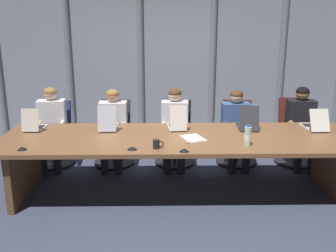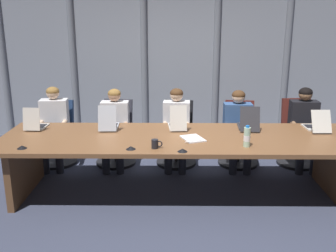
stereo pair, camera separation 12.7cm
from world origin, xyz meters
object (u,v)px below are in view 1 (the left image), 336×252
object	(u,v)px
laptop_left_mid	(108,124)
laptop_center	(177,124)
office_chair_right_end	(295,139)
office_chair_left_end	(54,141)
water_bottle_secondary	(248,136)
person_left_end	(51,123)
person_left_mid	(113,124)
laptop_left_end	(34,125)
conference_mic_middle	(132,148)
spiral_notepad	(193,138)
laptop_right_mid	(247,124)
office_chair_right_mid	(237,140)
conference_mic_left_side	(22,148)
person_center	(175,124)
coffee_mug_near	(157,144)
person_right_mid	(236,124)
laptop_right_end	(314,124)
office_chair_center	(175,140)
person_right_end	(302,122)
conference_mic_right_side	(184,150)
office_chair_left_mid	(114,140)

from	to	relation	value
laptop_left_mid	laptop_center	size ratio (longest dim) A/B	1.02
office_chair_right_end	laptop_left_mid	bearing A→B (deg)	-77.47
office_chair_left_end	water_bottle_secondary	size ratio (longest dim) A/B	3.83
person_left_end	person_left_mid	world-z (taller)	person_left_end
laptop_left_end	conference_mic_middle	bearing A→B (deg)	-118.16
conference_mic_middle	spiral_notepad	bearing A→B (deg)	27.62
water_bottle_secondary	laptop_right_mid	bearing A→B (deg)	78.25
office_chair_right_mid	person_left_mid	distance (m)	1.88
laptop_left_end	office_chair_right_mid	world-z (taller)	laptop_left_end
conference_mic_left_side	person_center	bearing A→B (deg)	38.95
laptop_center	coffee_mug_near	xyz separation A→B (m)	(-0.25, -0.79, -0.01)
laptop_left_end	laptop_right_mid	world-z (taller)	laptop_right_mid
laptop_right_mid	person_left_mid	xyz separation A→B (m)	(-1.83, 0.58, -0.16)
office_chair_right_mid	laptop_left_mid	bearing A→B (deg)	-61.66
office_chair_right_mid	person_right_mid	world-z (taller)	person_right_mid
office_chair_left_end	water_bottle_secondary	bearing A→B (deg)	68.07
laptop_right_end	laptop_left_mid	bearing A→B (deg)	88.41
laptop_right_mid	office_chair_right_mid	distance (m)	0.87
laptop_left_end	laptop_center	bearing A→B (deg)	-86.02
spiral_notepad	laptop_right_end	bearing A→B (deg)	-6.46
coffee_mug_near	conference_mic_left_side	distance (m)	1.48
office_chair_left_end	person_left_end	size ratio (longest dim) A/B	0.79
office_chair_center	person_right_mid	bearing A→B (deg)	89.16
office_chair_right_end	conference_mic_middle	world-z (taller)	office_chair_right_end
spiral_notepad	conference_mic_left_side	bearing A→B (deg)	169.09
laptop_right_mid	conference_mic_middle	bearing A→B (deg)	124.06
water_bottle_secondary	coffee_mug_near	world-z (taller)	water_bottle_secondary
office_chair_left_end	office_chair_center	distance (m)	1.82
person_left_end	person_right_end	xyz separation A→B (m)	(3.65, 0.00, 0.00)
office_chair_center	spiral_notepad	xyz separation A→B (m)	(0.18, -1.20, 0.41)
laptop_left_end	conference_mic_left_side	bearing A→B (deg)	-169.09
office_chair_right_mid	conference_mic_right_side	distance (m)	1.91
office_chair_center	person_right_end	size ratio (longest dim) A/B	0.80
coffee_mug_near	person_left_mid	bearing A→B (deg)	115.51
office_chair_right_end	office_chair_right_mid	bearing A→B (deg)	-92.58
laptop_right_end	person_left_end	world-z (taller)	person_left_end
laptop_right_mid	spiral_notepad	distance (m)	0.87
office_chair_left_mid	person_right_end	world-z (taller)	person_right_end
laptop_left_end	person_right_end	world-z (taller)	person_right_end
laptop_center	laptop_right_mid	size ratio (longest dim) A/B	0.94
office_chair_right_end	conference_mic_left_side	xyz separation A→B (m)	(-3.56, -1.55, 0.41)
person_left_end	water_bottle_secondary	distance (m)	2.88
office_chair_left_end	person_right_mid	distance (m)	2.73
conference_mic_middle	laptop_right_mid	bearing A→B (deg)	29.87
coffee_mug_near	spiral_notepad	bearing A→B (deg)	37.50
office_chair_left_mid	conference_mic_middle	xyz separation A→B (m)	(0.39, -1.56, 0.41)
office_chair_center	spiral_notepad	bearing A→B (deg)	17.56
person_left_mid	person_right_end	xyz separation A→B (m)	(2.76, 0.00, 0.02)
office_chair_right_end	conference_mic_middle	distance (m)	2.85
laptop_center	office_chair_center	xyz separation A→B (m)	(0.01, 0.73, -0.46)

